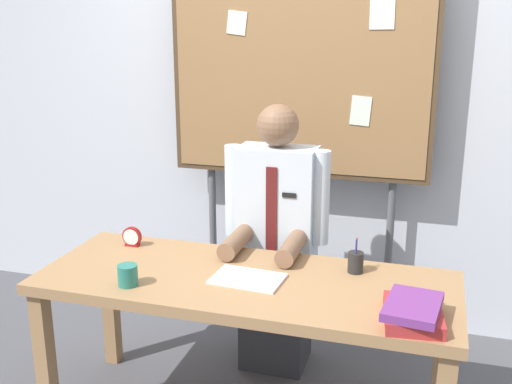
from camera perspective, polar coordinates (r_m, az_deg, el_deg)
The scene contains 9 objects.
back_wall at distance 3.67m, azimuth 4.74°, elevation 8.30°, with size 6.40×0.08×2.70m, color silver.
desk at distance 2.74m, azimuth -0.99°, elevation -9.74°, with size 1.85×0.71×0.73m.
person at distance 3.20m, azimuth 1.91°, elevation -5.43°, with size 0.55×0.56×1.43m.
bulletin_board at distance 3.45m, azimuth 4.10°, elevation 11.27°, with size 1.50×0.09×2.20m.
book_stack at distance 2.40m, azimuth 14.55°, elevation -10.83°, with size 0.24×0.33×0.08m.
open_notebook at distance 2.68m, azimuth -0.78°, elevation -8.16°, with size 0.31×0.21×0.01m, color silver.
desk_clock at distance 3.11m, azimuth -11.60°, elevation -4.21°, with size 0.10×0.04×0.10m.
coffee_mug at distance 2.67m, azimuth -11.98°, elevation -7.67°, with size 0.09×0.09×0.09m, color #267266.
pen_holder at distance 2.78m, azimuth 9.36°, elevation -6.53°, with size 0.07×0.07×0.16m.
Camera 1 is at (0.75, -2.35, 1.83)m, focal length 42.50 mm.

